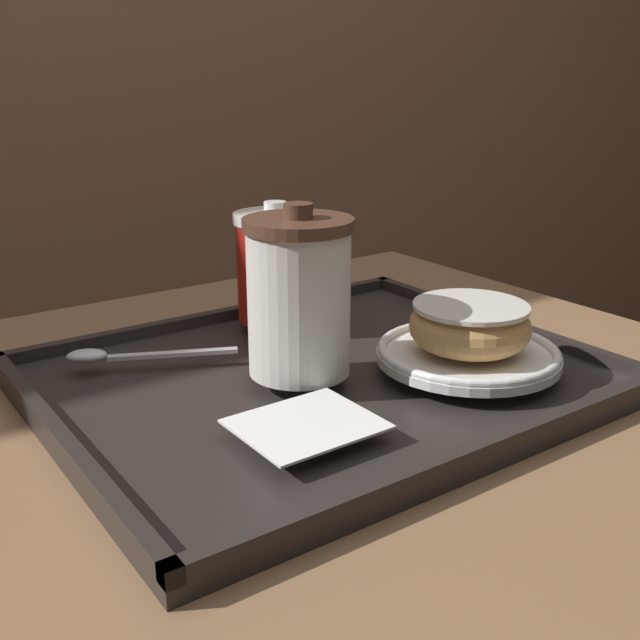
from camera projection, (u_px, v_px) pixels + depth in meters
cafe_table at (350, 578)px, 0.72m from camera, size 0.77×0.79×0.76m
serving_tray at (320, 380)px, 0.67m from camera, size 0.47×0.39×0.02m
napkin_paper at (306, 424)px, 0.55m from camera, size 0.10×0.09×0.00m
coffee_cup_front at (299, 296)px, 0.62m from camera, size 0.09×0.09×0.15m
coffee_cup_rear at (276, 266)px, 0.77m from camera, size 0.09×0.09×0.12m
plate_with_chocolate_donut at (468, 353)px, 0.67m from camera, size 0.16×0.16×0.01m
donut_chocolate_glazed at (470, 325)px, 0.66m from camera, size 0.11×0.11×0.04m
spoon at (113, 355)px, 0.67m from camera, size 0.14×0.08×0.01m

